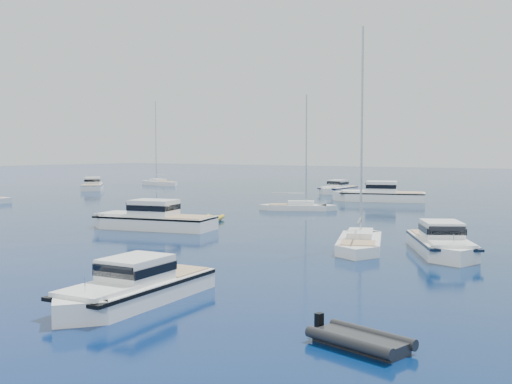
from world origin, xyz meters
TOP-DOWN VIEW (x-y plane):
  - ground at (0.00, 0.00)m, footprint 400.00×400.00m
  - motor_cruiser_near at (11.78, -3.57)m, footprint 3.68×9.00m
  - motor_cruiser_right at (17.95, 14.94)m, footprint 7.06×9.34m
  - motor_cruiser_centre at (-4.16, 13.56)m, footprint 11.40×6.03m
  - motor_cruiser_far_l at (-45.99, 43.10)m, footprint 8.91×8.81m
  - motor_cruiser_distant at (-0.46, 48.01)m, footprint 12.23×7.33m
  - motor_cruiser_horizon at (-11.38, 58.16)m, footprint 3.08×9.18m
  - sailboat_mid_r at (13.12, 14.11)m, footprint 6.05×9.87m
  - sailboat_centre at (-2.72, 32.93)m, footprint 8.24×5.85m
  - sailboat_far_l at (-46.51, 58.37)m, footprint 10.79×5.25m
  - tender_yellow at (-3.49, 19.99)m, footprint 3.27×4.03m
  - tender_grey_near at (21.53, -3.53)m, footprint 3.58×2.46m
  - tender_grey_far at (-1.26, 49.66)m, footprint 4.69×3.28m

SIDE VIEW (x-z plane):
  - ground at x=0.00m, z-range 0.00..0.00m
  - motor_cruiser_near at x=11.78m, z-range -1.15..1.15m
  - motor_cruiser_right at x=17.95m, z-range -1.20..1.20m
  - motor_cruiser_centre at x=-4.16m, z-range -1.43..1.43m
  - motor_cruiser_far_l at x=-45.99m, z-range -1.26..1.26m
  - motor_cruiser_distant at x=-0.46m, z-range -1.54..1.54m
  - motor_cruiser_horizon at x=-11.38m, z-range -1.19..1.19m
  - sailboat_mid_r at x=13.12m, z-range -7.09..7.09m
  - sailboat_centre at x=-2.72m, z-range -6.05..6.05m
  - sailboat_far_l at x=-46.51m, z-range -7.67..7.67m
  - tender_yellow at x=-3.49m, z-range -0.47..0.47m
  - tender_grey_near at x=21.53m, z-range -0.47..0.47m
  - tender_grey_far at x=-1.26m, z-range -0.47..0.47m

